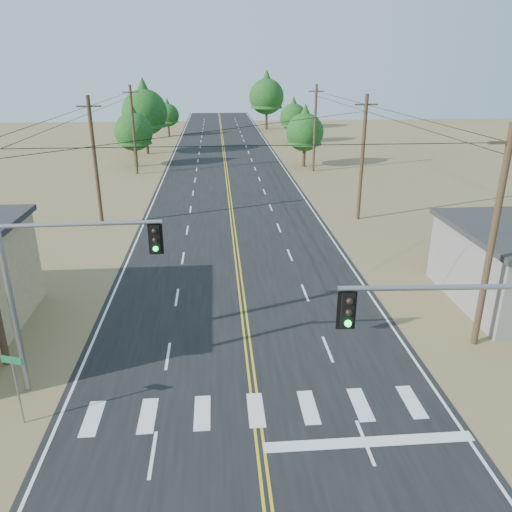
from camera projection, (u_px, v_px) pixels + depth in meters
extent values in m
cube|color=black|center=(233.00, 229.00, 39.14)|extent=(15.00, 200.00, 0.02)
cylinder|color=#4C3826|center=(95.00, 163.00, 38.41)|extent=(0.30, 0.30, 10.00)
cube|color=#4C3826|center=(89.00, 106.00, 36.90)|extent=(1.80, 0.12, 0.12)
cylinder|color=#4C3826|center=(134.00, 131.00, 57.01)|extent=(0.30, 0.30, 10.00)
cube|color=#4C3826|center=(130.00, 92.00, 55.50)|extent=(1.80, 0.12, 0.12)
cylinder|color=#4C3826|center=(492.00, 242.00, 21.39)|extent=(0.30, 0.30, 10.00)
cube|color=#4C3826|center=(510.00, 143.00, 19.88)|extent=(1.80, 0.12, 0.12)
cylinder|color=#4C3826|center=(362.00, 159.00, 39.99)|extent=(0.30, 0.30, 10.00)
cube|color=#4C3826|center=(366.00, 105.00, 38.47)|extent=(1.80, 0.12, 0.12)
cylinder|color=#4C3826|center=(315.00, 129.00, 58.58)|extent=(0.30, 0.30, 10.00)
cube|color=#4C3826|center=(316.00, 91.00, 57.07)|extent=(1.80, 0.12, 0.12)
cylinder|color=gray|center=(14.00, 315.00, 18.66)|extent=(0.23, 0.23, 6.73)
cylinder|color=gray|center=(81.00, 224.00, 17.67)|extent=(5.74, 0.25, 0.15)
cube|color=black|center=(155.00, 238.00, 18.13)|extent=(0.34, 0.29, 1.06)
sphere|color=black|center=(154.00, 231.00, 17.84)|extent=(0.19, 0.19, 0.19)
sphere|color=black|center=(155.00, 240.00, 17.97)|extent=(0.19, 0.19, 0.19)
sphere|color=#0CE533|center=(156.00, 249.00, 18.09)|extent=(0.19, 0.19, 0.19)
cylinder|color=gray|center=(454.00, 287.00, 13.08)|extent=(6.16, 0.46, 0.15)
cube|color=black|center=(347.00, 309.00, 13.22)|extent=(0.34, 0.30, 1.03)
sphere|color=black|center=(350.00, 301.00, 12.95)|extent=(0.19, 0.19, 0.19)
sphere|color=black|center=(349.00, 312.00, 13.06)|extent=(0.19, 0.19, 0.19)
sphere|color=#0CE533|center=(348.00, 323.00, 13.18)|extent=(0.19, 0.19, 0.19)
cylinder|color=gray|center=(18.00, 391.00, 17.55)|extent=(0.07, 0.07, 2.75)
cube|color=#0E6534|center=(11.00, 360.00, 17.10)|extent=(0.79, 0.30, 0.27)
cylinder|color=#3F2D1E|center=(136.00, 155.00, 62.65)|extent=(0.47, 0.47, 2.81)
cone|color=#133E11|center=(133.00, 123.00, 61.24)|extent=(4.37, 4.37, 5.00)
sphere|color=#133E11|center=(134.00, 132.00, 61.61)|extent=(4.69, 4.69, 4.69)
cylinder|color=#3F2D1E|center=(147.00, 140.00, 71.32)|extent=(0.46, 0.46, 3.79)
cone|color=#133E11|center=(144.00, 102.00, 69.42)|extent=(5.89, 5.89, 6.74)
sphere|color=#133E11|center=(145.00, 112.00, 69.92)|extent=(6.32, 6.32, 6.32)
cylinder|color=#3F2D1E|center=(169.00, 129.00, 89.44)|extent=(0.39, 0.39, 2.38)
cone|color=#133E11|center=(167.00, 110.00, 88.26)|extent=(3.70, 3.70, 4.22)
sphere|color=#133E11|center=(168.00, 115.00, 88.57)|extent=(3.96, 3.96, 3.96)
cylinder|color=#3F2D1E|center=(304.00, 155.00, 62.58)|extent=(0.41, 0.41, 2.78)
cone|color=#133E11|center=(305.00, 124.00, 61.19)|extent=(4.32, 4.32, 4.94)
sphere|color=#133E11|center=(305.00, 132.00, 61.55)|extent=(4.63, 4.63, 4.63)
cylinder|color=#3F2D1E|center=(293.00, 134.00, 82.13)|extent=(0.40, 0.40, 2.63)
cone|color=#133E11|center=(294.00, 111.00, 80.82)|extent=(4.08, 4.08, 4.67)
sphere|color=#133E11|center=(293.00, 117.00, 81.16)|extent=(4.38, 4.38, 4.38)
cylinder|color=#3F2D1E|center=(266.00, 119.00, 98.50)|extent=(0.50, 0.50, 4.05)
cone|color=#133E11|center=(267.00, 89.00, 96.48)|extent=(6.29, 6.29, 7.19)
sphere|color=#133E11|center=(267.00, 97.00, 97.00)|extent=(6.74, 6.74, 6.74)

